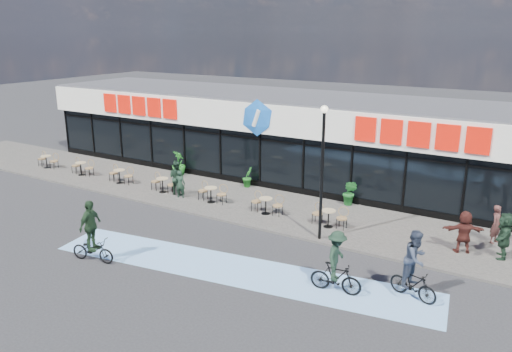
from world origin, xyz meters
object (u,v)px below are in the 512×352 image
(pedestrian_b, at_px, (496,224))
(cyclist_b, at_px, (415,269))
(potted_plant_left, at_px, (179,163))
(patron_right, at_px, (177,178))
(bistro_set_0, at_px, (48,160))
(patron_left, at_px, (180,184))
(potted_plant_right, at_px, (350,193))
(cyclist_a, at_px, (336,265))
(potted_plant_mid, at_px, (248,177))
(pedestrian_a, at_px, (504,235))
(lamp_post, at_px, (322,162))
(pedestrian_c, at_px, (464,232))

(pedestrian_b, distance_m, cyclist_b, 5.97)
(potted_plant_left, bearing_deg, patron_right, -51.92)
(bistro_set_0, distance_m, pedestrian_b, 24.41)
(patron_left, height_order, pedestrian_b, pedestrian_b)
(cyclist_b, bearing_deg, potted_plant_right, 124.14)
(cyclist_a, bearing_deg, potted_plant_left, 148.85)
(potted_plant_mid, relative_size, cyclist_b, 0.47)
(potted_plant_mid, height_order, pedestrian_b, pedestrian_b)
(pedestrian_a, bearing_deg, potted_plant_right, -111.98)
(potted_plant_left, height_order, patron_right, patron_right)
(patron_right, xyz_separation_m, cyclist_a, (10.51, -4.91, -0.02))
(lamp_post, distance_m, potted_plant_right, 5.03)
(potted_plant_right, distance_m, cyclist_b, 8.35)
(pedestrian_b, bearing_deg, potted_plant_right, 100.71)
(lamp_post, height_order, potted_plant_left, lamp_post)
(potted_plant_mid, distance_m, potted_plant_right, 5.64)
(patron_left, distance_m, cyclist_b, 12.80)
(patron_right, bearing_deg, pedestrian_a, -179.31)
(potted_plant_right, height_order, pedestrian_a, pedestrian_a)
(patron_left, xyz_separation_m, patron_right, (-0.47, 0.33, 0.17))
(potted_plant_mid, relative_size, cyclist_a, 0.51)
(cyclist_b, bearing_deg, patron_right, 162.41)
(potted_plant_right, bearing_deg, pedestrian_a, -20.17)
(potted_plant_left, relative_size, patron_right, 0.79)
(potted_plant_left, bearing_deg, pedestrian_b, -3.67)
(cyclist_b, bearing_deg, bistro_set_0, 170.02)
(lamp_post, distance_m, potted_plant_mid, 7.87)
(lamp_post, distance_m, pedestrian_c, 5.80)
(lamp_post, relative_size, patron_right, 3.06)
(pedestrian_b, distance_m, pedestrian_c, 1.80)
(bistro_set_0, relative_size, cyclist_b, 0.68)
(pedestrian_c, xyz_separation_m, cyclist_b, (-0.78, -4.17, 0.12))
(potted_plant_left, relative_size, pedestrian_c, 0.84)
(bistro_set_0, distance_m, potted_plant_right, 18.19)
(lamp_post, height_order, pedestrian_c, lamp_post)
(potted_plant_left, distance_m, pedestrian_b, 16.61)
(lamp_post, height_order, patron_right, lamp_post)
(potted_plant_left, distance_m, potted_plant_right, 10.19)
(potted_plant_mid, distance_m, patron_right, 3.75)
(potted_plant_left, bearing_deg, pedestrian_a, -7.92)
(potted_plant_left, bearing_deg, cyclist_a, -31.15)
(potted_plant_right, relative_size, patron_left, 0.88)
(pedestrian_b, bearing_deg, pedestrian_a, -142.25)
(patron_right, xyz_separation_m, pedestrian_c, (13.49, 0.14, -0.06))
(pedestrian_b, bearing_deg, cyclist_a, 170.54)
(lamp_post, height_order, cyclist_b, lamp_post)
(cyclist_a, bearing_deg, pedestrian_b, 59.26)
(bistro_set_0, bearing_deg, pedestrian_b, 4.06)
(potted_plant_right, relative_size, pedestrian_a, 0.71)
(potted_plant_mid, xyz_separation_m, potted_plant_right, (5.64, 0.01, 0.08))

